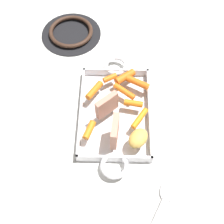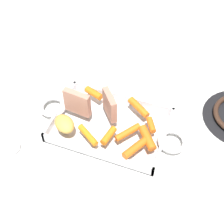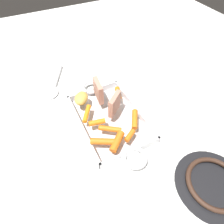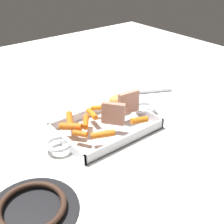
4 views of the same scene
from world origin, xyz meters
name	(u,v)px [view 2 (image 2 of 4)]	position (x,y,z in m)	size (l,w,h in m)	color
ground_plane	(110,128)	(0.00, 0.00, 0.00)	(2.10, 2.10, 0.00)	white
roasting_dish	(110,126)	(0.00, 0.00, 0.01)	(0.42, 0.21, 0.03)	silver
roast_slice_outer	(110,105)	(0.01, -0.02, 0.07)	(0.02, 0.07, 0.07)	tan
roast_slice_thick	(77,103)	(0.09, 0.00, 0.07)	(0.02, 0.07, 0.07)	tan
baby_carrot_center_left	(151,125)	(-0.11, -0.02, 0.04)	(0.02, 0.02, 0.04)	orange
baby_carrot_center_right	(88,135)	(0.03, 0.07, 0.04)	(0.02, 0.02, 0.07)	orange
baby_carrot_northeast	(135,148)	(-0.09, 0.07, 0.04)	(0.02, 0.02, 0.07)	orange
baby_carrot_southeast	(128,132)	(-0.06, 0.03, 0.04)	(0.02, 0.02, 0.07)	orange
baby_carrot_northwest	(94,93)	(0.07, -0.07, 0.04)	(0.02, 0.02, 0.05)	orange
baby_carrot_short	(109,136)	(-0.02, 0.05, 0.04)	(0.02, 0.02, 0.05)	orange
baby_carrot_long	(147,138)	(-0.11, 0.03, 0.04)	(0.02, 0.02, 0.07)	orange
baby_carrot_southwest	(139,107)	(-0.06, -0.06, 0.04)	(0.02, 0.02, 0.07)	orange
potato_corner	(64,124)	(0.10, 0.06, 0.05)	(0.06, 0.05, 0.03)	gold
serving_spoon	(0,134)	(0.26, 0.12, 0.01)	(0.20, 0.12, 0.02)	white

